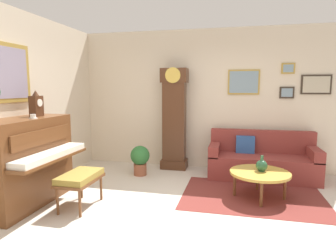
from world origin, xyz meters
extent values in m
cube|color=beige|center=(0.00, 0.00, -0.05)|extent=(6.40, 6.00, 0.10)
cube|color=beige|center=(-2.60, 0.00, 1.40)|extent=(0.10, 4.90, 2.80)
cube|color=#B28E3D|center=(-2.54, -0.16, 1.85)|extent=(0.03, 1.10, 0.84)
cube|color=#998EA8|center=(-2.52, -0.16, 1.85)|extent=(0.01, 0.98, 0.72)
cube|color=beige|center=(0.00, 2.40, 1.40)|extent=(5.30, 0.10, 2.80)
cube|color=#33281E|center=(1.55, 2.33, 1.55)|extent=(0.26, 0.03, 0.22)
cube|color=#7A93A3|center=(1.55, 2.32, 1.55)|extent=(0.20, 0.01, 0.16)
cube|color=#B28E3D|center=(1.55, 2.33, 2.00)|extent=(0.24, 0.03, 0.20)
cube|color=#7A93A3|center=(1.55, 2.32, 2.00)|extent=(0.18, 0.01, 0.14)
cube|color=#B28E3D|center=(0.75, 2.33, 1.75)|extent=(0.60, 0.03, 0.48)
cube|color=#7A93A3|center=(0.75, 2.32, 1.75)|extent=(0.54, 0.01, 0.42)
cube|color=#33281E|center=(2.05, 2.33, 1.70)|extent=(0.52, 0.03, 0.36)
cube|color=#BCB299|center=(2.05, 2.32, 1.70)|extent=(0.46, 0.01, 0.30)
cube|color=maroon|center=(0.90, 0.85, 0.00)|extent=(2.10, 1.50, 0.01)
cube|color=brown|center=(-2.25, -0.16, 0.61)|extent=(0.60, 1.44, 1.22)
cube|color=brown|center=(-1.82, -0.16, 0.68)|extent=(0.28, 1.38, 0.04)
cube|color=white|center=(-1.82, -0.16, 0.74)|extent=(0.26, 1.32, 0.08)
cube|color=brown|center=(-1.93, -0.16, 0.98)|extent=(0.03, 1.20, 0.20)
cube|color=brown|center=(-1.44, -0.08, 0.38)|extent=(0.42, 0.70, 0.04)
cube|color=olive|center=(-1.44, -0.08, 0.44)|extent=(0.40, 0.68, 0.08)
cylinder|color=brown|center=(-1.28, -0.38, 0.18)|extent=(0.04, 0.04, 0.36)
cylinder|color=brown|center=(-1.28, 0.22, 0.18)|extent=(0.04, 0.04, 0.36)
cylinder|color=brown|center=(-1.60, -0.38, 0.18)|extent=(0.04, 0.04, 0.36)
cylinder|color=brown|center=(-1.60, 0.22, 0.18)|extent=(0.04, 0.04, 0.36)
cube|color=#4C2B19|center=(-0.58, 2.12, 0.09)|extent=(0.52, 0.34, 0.18)
cube|color=#4C2B19|center=(-0.58, 2.12, 0.89)|extent=(0.44, 0.28, 1.78)
cube|color=#4C2B19|center=(-0.58, 2.12, 1.88)|extent=(0.52, 0.32, 0.28)
cylinder|color=gold|center=(-0.58, 1.96, 1.88)|extent=(0.30, 0.02, 0.30)
cylinder|color=gold|center=(-0.58, 2.07, 0.95)|extent=(0.03, 0.03, 0.70)
cube|color=maroon|center=(1.11, 1.86, 0.21)|extent=(1.90, 0.80, 0.42)
cube|color=maroon|center=(1.11, 2.16, 0.62)|extent=(1.90, 0.20, 0.44)
cube|color=maroon|center=(0.25, 1.86, 0.50)|extent=(0.18, 0.80, 0.20)
cube|color=maroon|center=(1.97, 1.86, 0.50)|extent=(0.18, 0.80, 0.20)
cube|color=#2D5699|center=(0.81, 2.00, 0.58)|extent=(0.34, 0.12, 0.32)
cylinder|color=gold|center=(0.99, 0.83, 0.38)|extent=(0.88, 0.88, 0.04)
torus|color=brown|center=(0.99, 0.83, 0.38)|extent=(0.88, 0.88, 0.04)
cylinder|color=brown|center=(0.99, 1.19, 0.18)|extent=(0.04, 0.04, 0.36)
cylinder|color=brown|center=(1.35, 0.83, 0.18)|extent=(0.04, 0.04, 0.36)
cylinder|color=brown|center=(0.99, 0.47, 0.18)|extent=(0.04, 0.04, 0.36)
cylinder|color=brown|center=(0.63, 0.83, 0.18)|extent=(0.04, 0.04, 0.36)
cube|color=#4C2B19|center=(-2.23, 0.13, 1.37)|extent=(0.12, 0.18, 0.30)
cylinder|color=white|center=(-2.17, 0.13, 1.42)|extent=(0.01, 0.11, 0.11)
cone|color=#4C2B19|center=(-2.23, 0.13, 1.56)|extent=(0.10, 0.10, 0.08)
cylinder|color=white|center=(-2.08, -0.14, 1.23)|extent=(0.12, 0.12, 0.01)
cylinder|color=white|center=(-2.08, -0.14, 1.25)|extent=(0.08, 0.08, 0.06)
cylinder|color=#234C33|center=(1.01, 0.86, 0.41)|extent=(0.09, 0.09, 0.01)
sphere|color=#285638|center=(1.01, 0.86, 0.49)|extent=(0.17, 0.17, 0.17)
cylinder|color=#285638|center=(1.01, 0.86, 0.60)|extent=(0.04, 0.04, 0.08)
cylinder|color=#935138|center=(-1.11, 1.51, 0.11)|extent=(0.24, 0.24, 0.22)
sphere|color=#2D6B33|center=(-1.11, 1.51, 0.38)|extent=(0.36, 0.36, 0.36)
camera|label=1|loc=(0.60, -3.56, 1.64)|focal=31.02mm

